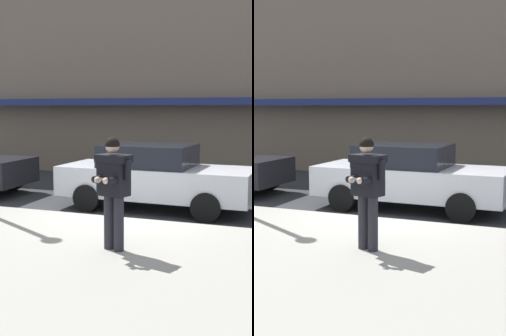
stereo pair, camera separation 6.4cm
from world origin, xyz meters
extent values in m
plane|color=#2B2D30|center=(0.00, 0.00, 0.00)|extent=(80.00, 80.00, 0.00)
cube|color=#99968E|center=(1.00, -2.85, 0.07)|extent=(32.00, 5.30, 0.14)
cube|color=silver|center=(1.00, 0.05, 0.00)|extent=(28.00, 0.12, 0.01)
cube|color=#756656|center=(1.00, 8.50, 5.56)|extent=(28.00, 4.00, 11.13)
cube|color=navy|center=(1.00, 6.15, 2.60)|extent=(26.60, 0.70, 0.24)
cylinder|color=black|center=(-4.43, 2.41, 0.32)|extent=(0.64, 0.23, 0.64)
cube|color=silver|center=(0.23, 1.41, 0.67)|extent=(4.54, 1.93, 0.70)
cube|color=black|center=(0.05, 1.41, 1.28)|extent=(2.11, 1.69, 0.52)
cylinder|color=black|center=(1.64, 2.23, 0.32)|extent=(0.65, 0.24, 0.64)
cylinder|color=black|center=(1.60, 0.52, 0.32)|extent=(0.65, 0.24, 0.64)
cylinder|color=black|center=(-1.14, 2.30, 0.32)|extent=(0.65, 0.24, 0.64)
cylinder|color=black|center=(-1.19, 0.59, 0.32)|extent=(0.65, 0.24, 0.64)
cylinder|color=#23232B|center=(0.77, -2.38, 0.58)|extent=(0.16, 0.16, 0.88)
cylinder|color=#23232B|center=(0.58, -2.32, 0.58)|extent=(0.16, 0.16, 0.88)
cube|color=black|center=(0.68, -2.35, 1.34)|extent=(0.52, 0.41, 0.64)
cube|color=black|center=(0.68, -2.35, 1.61)|extent=(0.59, 0.47, 0.12)
cylinder|color=black|center=(0.94, -2.42, 1.45)|extent=(0.11, 0.11, 0.30)
cylinder|color=black|center=(0.78, -2.54, 1.30)|extent=(0.18, 0.32, 0.10)
sphere|color=beige|center=(0.68, -2.66, 1.30)|extent=(0.10, 0.10, 0.10)
cylinder|color=black|center=(0.42, -2.28, 1.45)|extent=(0.11, 0.11, 0.30)
cylinder|color=black|center=(0.49, -2.46, 1.30)|extent=(0.18, 0.32, 0.10)
sphere|color=beige|center=(0.52, -2.62, 1.30)|extent=(0.10, 0.10, 0.10)
cube|color=black|center=(0.59, -2.68, 1.30)|extent=(0.11, 0.16, 0.07)
sphere|color=beige|center=(0.67, -2.38, 1.80)|extent=(0.22, 0.22, 0.22)
sphere|color=black|center=(0.67, -2.38, 1.83)|extent=(0.23, 0.23, 0.23)
camera|label=1|loc=(3.41, -9.07, 2.39)|focal=50.00mm
camera|label=2|loc=(3.47, -9.05, 2.39)|focal=50.00mm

